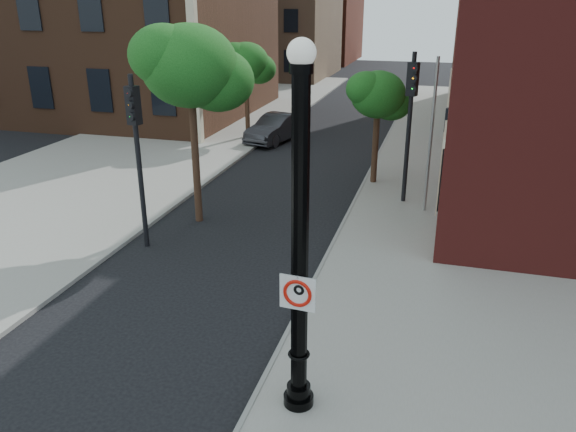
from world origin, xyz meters
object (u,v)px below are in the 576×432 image
(lamppost, at_px, (300,260))
(parked_car, at_px, (277,128))
(no_parking_sign, at_px, (298,293))
(traffic_signal_right, at_px, (411,105))
(traffic_signal_left, at_px, (136,135))

(lamppost, relative_size, parked_car, 1.53)
(no_parking_sign, bearing_deg, lamppost, 98.24)
(no_parking_sign, xyz_separation_m, parked_car, (-6.32, 19.55, -1.79))
(lamppost, relative_size, traffic_signal_right, 1.22)
(parked_car, relative_size, traffic_signal_left, 0.83)
(lamppost, bearing_deg, no_parking_sign, -85.56)
(parked_car, distance_m, traffic_signal_right, 11.04)
(no_parking_sign, relative_size, traffic_signal_right, 0.12)
(parked_car, relative_size, traffic_signal_right, 0.79)
(traffic_signal_left, bearing_deg, lamppost, -31.83)
(parked_car, height_order, traffic_signal_right, traffic_signal_right)
(lamppost, xyz_separation_m, traffic_signal_right, (0.87, 11.53, 0.60))
(no_parking_sign, bearing_deg, traffic_signal_right, 89.59)
(traffic_signal_left, height_order, traffic_signal_right, traffic_signal_right)
(traffic_signal_left, bearing_deg, parked_car, 100.80)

